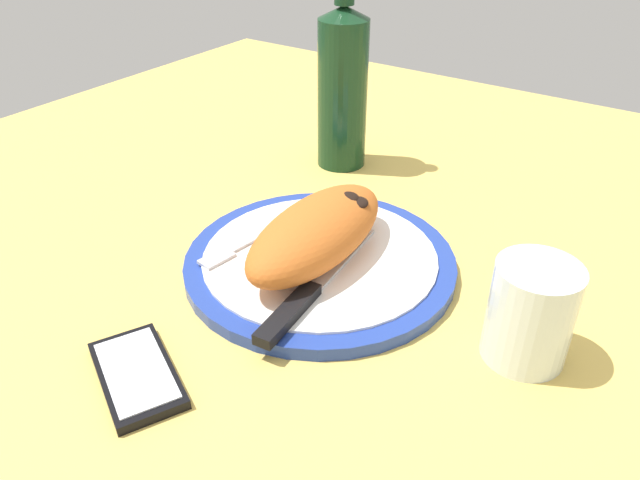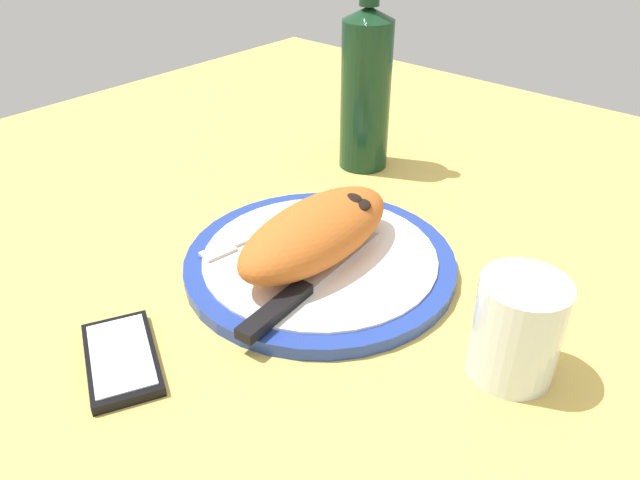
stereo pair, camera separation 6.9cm
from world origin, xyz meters
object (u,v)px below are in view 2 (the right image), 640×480
(plate, at_px, (320,261))
(calzone, at_px, (314,231))
(fork, at_px, (251,238))
(water_glass, at_px, (516,335))
(knife, at_px, (295,295))
(wine_bottle, at_px, (366,86))
(smartphone, at_px, (122,358))

(plate, bearing_deg, calzone, -28.04)
(fork, bearing_deg, plate, 109.75)
(water_glass, bearing_deg, knife, -71.40)
(knife, relative_size, wine_bottle, 0.78)
(water_glass, height_order, wine_bottle, wine_bottle)
(fork, xyz_separation_m, smartphone, (0.21, 0.05, -0.01))
(calzone, height_order, water_glass, water_glass)
(calzone, relative_size, wine_bottle, 0.74)
(smartphone, bearing_deg, water_glass, 129.73)
(fork, distance_m, knife, 0.13)
(knife, bearing_deg, plate, -156.08)
(knife, distance_m, water_glass, 0.22)
(smartphone, xyz_separation_m, water_glass, (-0.23, 0.28, 0.04))
(calzone, xyz_separation_m, wine_bottle, (-0.26, -0.13, 0.07))
(plate, xyz_separation_m, smartphone, (0.24, -0.04, -0.00))
(fork, height_order, smartphone, fork)
(smartphone, height_order, water_glass, water_glass)
(knife, distance_m, wine_bottle, 0.39)
(knife, xyz_separation_m, smartphone, (0.16, -0.07, -0.02))
(plate, relative_size, smartphone, 2.34)
(calzone, bearing_deg, water_glass, 89.27)
(plate, distance_m, wine_bottle, 0.31)
(fork, height_order, water_glass, water_glass)
(calzone, relative_size, smartphone, 1.69)
(calzone, bearing_deg, smartphone, -8.31)
(smartphone, relative_size, wine_bottle, 0.44)
(plate, height_order, water_glass, water_glass)
(wine_bottle, bearing_deg, knife, 27.00)
(knife, height_order, smartphone, knife)
(fork, relative_size, knife, 0.69)
(wine_bottle, bearing_deg, calzone, 26.81)
(smartphone, xyz_separation_m, wine_bottle, (-0.50, -0.10, 0.12))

